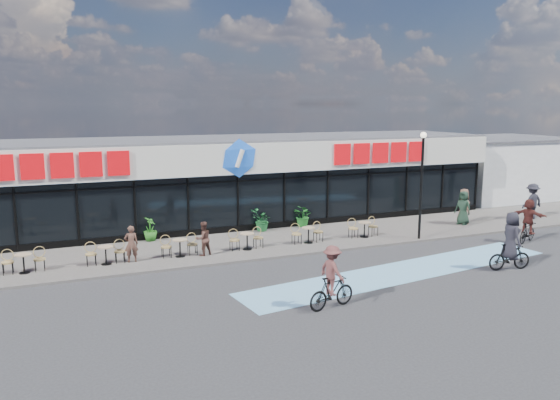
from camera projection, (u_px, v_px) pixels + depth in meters
name	position (u px, v px, depth m)	size (l,w,h in m)	color
ground	(295.00, 272.00, 21.00)	(120.00, 120.00, 0.00)	#28282B
sidewalk	(255.00, 244.00, 25.09)	(44.00, 5.00, 0.10)	#59534F
bike_lane	(405.00, 271.00, 21.14)	(14.00, 2.20, 0.01)	#679EC3
building	(221.00, 180.00, 29.64)	(30.60, 6.57, 4.75)	black
neighbour_building	(498.00, 166.00, 38.35)	(9.20, 7.20, 4.11)	white
lamp_post	(422.00, 176.00, 25.36)	(0.28, 0.28, 5.03)	black
bistro_set_1	(24.00, 261.00, 20.61)	(1.54, 0.62, 0.90)	tan
bistro_set_2	(106.00, 253.00, 21.72)	(1.54, 0.62, 0.90)	tan
bistro_set_3	(179.00, 245.00, 22.83)	(1.54, 0.62, 0.90)	tan
bistro_set_4	(246.00, 239.00, 23.95)	(1.54, 0.62, 0.90)	tan
bistro_set_5	(308.00, 233.00, 25.06)	(1.54, 0.62, 0.90)	tan
bistro_set_6	(363.00, 227.00, 26.17)	(1.54, 0.62, 0.90)	tan
potted_plant_left	(150.00, 229.00, 25.39)	(0.62, 0.62, 1.11)	#23611B
potted_plant_mid	(303.00, 216.00, 28.33)	(1.02, 0.88, 1.13)	#1B5F1E
potted_plant_right	(262.00, 220.00, 27.30)	(1.00, 0.87, 1.11)	#175224
patron_left	(131.00, 244.00, 21.93)	(0.55, 0.36, 1.50)	#4D3228
patron_right	(203.00, 239.00, 22.89)	(0.71, 0.55, 1.45)	#4D2F27
pedestrian_a	(463.00, 208.00, 28.79)	(0.87, 0.57, 1.79)	black
pedestrian_b	(464.00, 206.00, 29.03)	(0.91, 0.59, 1.86)	brown
pedestrian_c	(532.00, 201.00, 30.15)	(1.28, 0.74, 1.98)	black
cyclist_a	(510.00, 246.00, 21.16)	(1.82, 1.00, 2.31)	black
cyclist_b	(528.00, 222.00, 25.36)	(1.68, 1.58, 2.08)	black
cyclist_c	(332.00, 281.00, 17.17)	(1.83, 1.14, 2.05)	black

